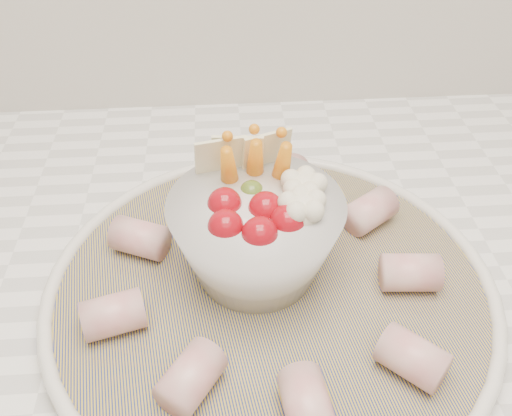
{
  "coord_description": "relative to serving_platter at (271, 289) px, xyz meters",
  "views": [
    {
      "loc": [
        -0.19,
        1.08,
        1.3
      ],
      "look_at": [
        -0.17,
        1.43,
        1.01
      ],
      "focal_mm": 40.0,
      "sensor_mm": 36.0,
      "label": 1
    }
  ],
  "objects": [
    {
      "name": "serving_platter",
      "position": [
        0.0,
        0.0,
        0.0
      ],
      "size": [
        0.44,
        0.44,
        0.02
      ],
      "color": "navy",
      "rests_on": "kitchen_counter"
    },
    {
      "name": "veggie_bowl",
      "position": [
        -0.01,
        0.02,
        0.05
      ],
      "size": [
        0.15,
        0.15,
        0.12
      ],
      "color": "silver",
      "rests_on": "serving_platter"
    },
    {
      "name": "cured_meat_rolls",
      "position": [
        0.0,
        0.0,
        0.02
      ],
      "size": [
        0.3,
        0.3,
        0.03
      ],
      "color": "#C3595E",
      "rests_on": "serving_platter"
    }
  ]
}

